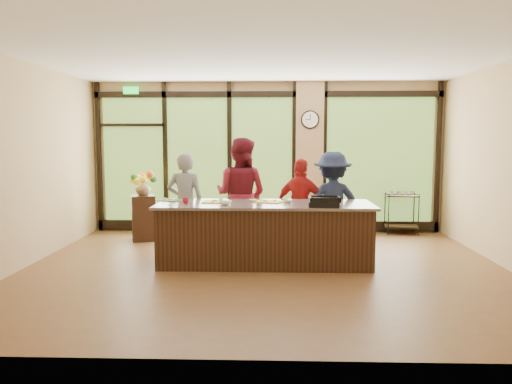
# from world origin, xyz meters

# --- Properties ---
(floor) EXTENTS (7.00, 7.00, 0.00)m
(floor) POSITION_xyz_m (0.00, 0.00, 0.00)
(floor) COLOR brown
(floor) RESTS_ON ground
(ceiling) EXTENTS (7.00, 7.00, 0.00)m
(ceiling) POSITION_xyz_m (0.00, 0.00, 3.00)
(ceiling) COLOR silver
(ceiling) RESTS_ON back_wall
(back_wall) EXTENTS (7.00, 0.00, 7.00)m
(back_wall) POSITION_xyz_m (0.00, 3.00, 1.50)
(back_wall) COLOR tan
(back_wall) RESTS_ON floor
(left_wall) EXTENTS (0.00, 6.00, 6.00)m
(left_wall) POSITION_xyz_m (-3.50, 0.00, 1.50)
(left_wall) COLOR tan
(left_wall) RESTS_ON floor
(window_wall) EXTENTS (6.90, 0.12, 3.00)m
(window_wall) POSITION_xyz_m (0.16, 2.95, 1.39)
(window_wall) COLOR tan
(window_wall) RESTS_ON floor
(island_base) EXTENTS (3.10, 1.00, 0.88)m
(island_base) POSITION_xyz_m (0.00, 0.30, 0.44)
(island_base) COLOR #331E11
(island_base) RESTS_ON floor
(countertop) EXTENTS (3.20, 1.10, 0.04)m
(countertop) POSITION_xyz_m (0.00, 0.30, 0.90)
(countertop) COLOR slate
(countertop) RESTS_ON island_base
(wall_clock) EXTENTS (0.36, 0.04, 0.36)m
(wall_clock) POSITION_xyz_m (0.85, 2.87, 2.25)
(wall_clock) COLOR black
(wall_clock) RESTS_ON window_wall
(cook_left) EXTENTS (0.62, 0.42, 1.65)m
(cook_left) POSITION_xyz_m (-1.31, 1.01, 0.83)
(cook_left) COLOR gray
(cook_left) RESTS_ON floor
(cook_midleft) EXTENTS (1.12, 1.00, 1.89)m
(cook_midleft) POSITION_xyz_m (-0.41, 1.15, 0.95)
(cook_midleft) COLOR maroon
(cook_midleft) RESTS_ON floor
(cook_midright) EXTENTS (0.98, 0.71, 1.55)m
(cook_midright) POSITION_xyz_m (0.59, 1.03, 0.78)
(cook_midright) COLOR #A61C19
(cook_midright) RESTS_ON floor
(cook_right) EXTENTS (1.10, 0.66, 1.67)m
(cook_right) POSITION_xyz_m (1.09, 0.99, 0.83)
(cook_right) COLOR #1A223B
(cook_right) RESTS_ON floor
(roasting_pan) EXTENTS (0.46, 0.38, 0.08)m
(roasting_pan) POSITION_xyz_m (0.85, -0.06, 0.96)
(roasting_pan) COLOR black
(roasting_pan) RESTS_ON countertop
(mixing_bowl) EXTENTS (0.39, 0.39, 0.08)m
(mixing_bowl) POSITION_xyz_m (0.86, 0.07, 0.96)
(mixing_bowl) COLOR silver
(mixing_bowl) RESTS_ON countertop
(cutting_board_left) EXTENTS (0.42, 0.36, 0.01)m
(cutting_board_left) POSITION_xyz_m (-1.49, 0.59, 0.93)
(cutting_board_left) COLOR #488530
(cutting_board_left) RESTS_ON countertop
(cutting_board_center) EXTENTS (0.44, 0.33, 0.01)m
(cutting_board_center) POSITION_xyz_m (-0.73, 0.39, 0.93)
(cutting_board_center) COLOR gold
(cutting_board_center) RESTS_ON countertop
(cutting_board_right) EXTENTS (0.49, 0.43, 0.01)m
(cutting_board_right) POSITION_xyz_m (0.06, 0.44, 0.93)
(cutting_board_right) COLOR gold
(cutting_board_right) RESTS_ON countertop
(prep_bowl_near) EXTENTS (0.18, 0.18, 0.05)m
(prep_bowl_near) POSITION_xyz_m (-0.57, 0.07, 0.95)
(prep_bowl_near) COLOR silver
(prep_bowl_near) RESTS_ON countertop
(prep_bowl_mid) EXTENTS (0.17, 0.17, 0.04)m
(prep_bowl_mid) POSITION_xyz_m (0.35, 0.36, 0.94)
(prep_bowl_mid) COLOR silver
(prep_bowl_mid) RESTS_ON countertop
(prep_bowl_far) EXTENTS (0.15, 0.15, 0.03)m
(prep_bowl_far) POSITION_xyz_m (-0.18, 0.47, 0.94)
(prep_bowl_far) COLOR silver
(prep_bowl_far) RESTS_ON countertop
(red_ramekin) EXTENTS (0.12, 0.12, 0.08)m
(red_ramekin) POSITION_xyz_m (-1.17, 0.22, 0.96)
(red_ramekin) COLOR #AD1125
(red_ramekin) RESTS_ON countertop
(flower_stand) EXTENTS (0.52, 0.52, 0.84)m
(flower_stand) POSITION_xyz_m (-2.27, 1.98, 0.42)
(flower_stand) COLOR #331E11
(flower_stand) RESTS_ON floor
(flower_vase) EXTENTS (0.34, 0.34, 0.28)m
(flower_vase) POSITION_xyz_m (-2.27, 1.98, 0.98)
(flower_vase) COLOR olive
(flower_vase) RESTS_ON flower_stand
(bar_cart) EXTENTS (0.67, 0.44, 0.86)m
(bar_cart) POSITION_xyz_m (2.66, 2.75, 0.52)
(bar_cart) COLOR #331E11
(bar_cart) RESTS_ON floor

